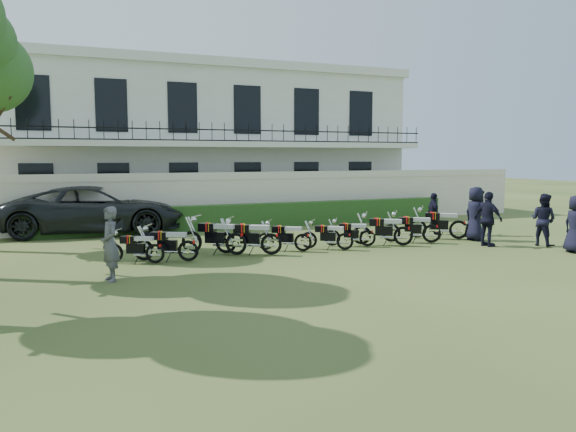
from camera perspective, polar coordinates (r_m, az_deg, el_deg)
name	(u,v)px	position (r m, az deg, el deg)	size (l,w,h in m)	color
ground	(309,257)	(16.65, 2.15, -4.23)	(100.00, 100.00, 0.00)	#2D431B
perimeter_wall	(230,199)	(23.94, -5.96, 1.74)	(30.00, 0.35, 2.30)	beige
hedge	(258,216)	(23.56, -3.04, 0.05)	(18.00, 0.60, 1.00)	#1D4016
building	(195,142)	(29.63, -9.40, 7.44)	(20.40, 9.60, 7.40)	silver
motorcycle_0	(155,249)	(16.00, -13.37, -3.25)	(1.57, 0.89, 0.94)	black
motorcycle_1	(188,245)	(16.09, -10.11, -2.97)	(1.72, 0.99, 1.03)	black
motorcycle_2	(236,238)	(16.90, -5.30, -2.26)	(1.73, 1.40, 1.16)	black
motorcycle_3	(271,239)	(16.87, -1.71, -2.31)	(1.80, 1.18, 1.12)	black
motorcycle_4	(303,238)	(17.50, 1.54, -2.25)	(1.50, 1.08, 0.96)	black
motorcycle_5	(345,237)	(17.86, 5.81, -2.15)	(1.42, 1.09, 0.93)	black
motorcycle_6	(368,234)	(18.67, 8.09, -1.83)	(1.54, 0.88, 0.93)	black
motorcycle_7	(403,231)	(18.99, 11.64, -1.52)	(1.76, 1.16, 1.10)	black
motorcycle_8	(432,229)	(19.80, 14.39, -1.30)	(1.73, 1.14, 1.08)	black
motorcycle_9	(459,225)	(20.94, 16.97, -0.88)	(1.79, 1.31, 1.16)	black
suv	(95,210)	(22.83, -18.99, 0.61)	(3.08, 6.68, 1.86)	black
inspector	(110,244)	(14.06, -17.64, -2.73)	(0.66, 0.43, 1.80)	#58585D
officer_0	(576,224)	(19.47, 27.21, -0.73)	(0.88, 0.57, 1.79)	black
officer_1	(543,220)	(20.53, 24.51, -0.35)	(0.85, 0.66, 1.75)	black
officer_2	(488,219)	(19.68, 19.67, -0.30)	(1.07, 0.44, 1.82)	black
officer_3	(475,214)	(20.92, 18.49, 0.22)	(0.93, 0.61, 1.91)	black
officer_4	(478,212)	(22.35, 18.79, 0.36)	(0.85, 0.66, 1.75)	black
officer_5	(433,214)	(22.10, 14.55, 0.23)	(0.93, 0.39, 1.59)	black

